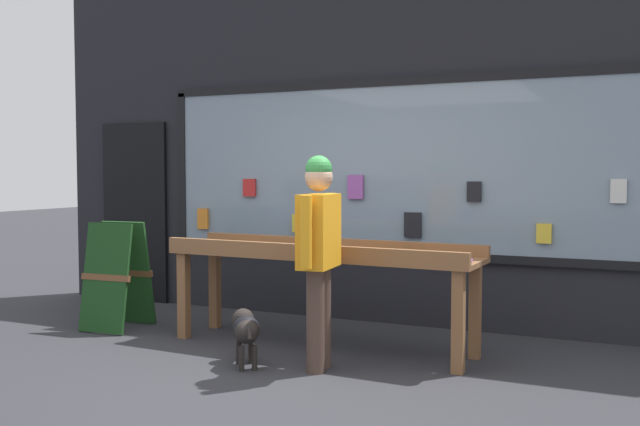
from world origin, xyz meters
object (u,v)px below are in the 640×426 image
Objects in this scene: person_browsing at (319,246)px; sandwich_board_sign at (118,275)px; small_dog at (246,329)px; display_table_main at (321,262)px.

person_browsing reaches higher than sandwich_board_sign.
display_table_main is at bearing -57.83° from small_dog.
person_browsing reaches higher than small_dog.
small_dog is (-0.57, -0.14, -0.67)m from person_browsing.
person_browsing is (0.28, -0.64, 0.21)m from display_table_main.
small_dog is 0.45× the size of sandwich_board_sign.
small_dog is (-0.29, -0.78, -0.46)m from display_table_main.
display_table_main is at bearing 0.03° from sandwich_board_sign.
small_dog is 1.96m from sandwich_board_sign.
sandwich_board_sign is at bearing 32.74° from small_dog.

